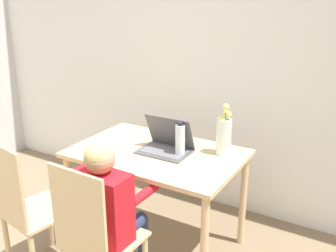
{
  "coord_description": "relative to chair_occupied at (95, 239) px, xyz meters",
  "views": [
    {
      "loc": [
        1.55,
        -0.74,
        1.84
      ],
      "look_at": [
        0.25,
        1.47,
        0.94
      ],
      "focal_mm": 42.0,
      "sensor_mm": 36.0,
      "label": 1
    }
  ],
  "objects": [
    {
      "name": "chair_spare",
      "position": [
        -0.59,
        0.02,
        0.0
      ],
      "size": [
        0.47,
        0.47,
        0.97
      ],
      "rotation": [
        0.0,
        0.0,
        2.96
      ],
      "color": "#D6B784",
      "rests_on": "ground_plane"
    },
    {
      "name": "dining_table",
      "position": [
        -0.03,
        0.72,
        0.17
      ],
      "size": [
        1.18,
        0.76,
        0.76
      ],
      "color": "#D6B784",
      "rests_on": "ground_plane"
    },
    {
      "name": "water_bottle",
      "position": [
        0.14,
        0.75,
        0.38
      ],
      "size": [
        0.07,
        0.07,
        0.24
      ],
      "color": "silver",
      "rests_on": "dining_table"
    },
    {
      "name": "wall_back",
      "position": [
        -0.23,
        1.54,
        0.76
      ],
      "size": [
        6.4,
        0.05,
        2.5
      ],
      "color": "white",
      "rests_on": "ground_plane"
    },
    {
      "name": "person_seated",
      "position": [
        0.0,
        0.12,
        0.17
      ],
      "size": [
        0.35,
        0.43,
        1.06
      ],
      "rotation": [
        0.0,
        0.0,
        3.11
      ],
      "color": "red",
      "rests_on": "ground_plane"
    },
    {
      "name": "chair_occupied",
      "position": [
        0.0,
        0.0,
        0.0
      ],
      "size": [
        0.41,
        0.41,
        0.97
      ],
      "rotation": [
        0.0,
        0.0,
        3.11
      ],
      "color": "#D6B784",
      "rests_on": "ground_plane"
    },
    {
      "name": "laptop",
      "position": [
        0.02,
        0.77,
        0.33
      ],
      "size": [
        0.35,
        0.26,
        0.25
      ],
      "rotation": [
        0.0,
        0.0,
        0.01
      ],
      "color": "#4C4C51",
      "rests_on": "dining_table"
    },
    {
      "name": "flower_vase",
      "position": [
        0.38,
        0.92,
        0.41
      ],
      "size": [
        0.1,
        0.1,
        0.37
      ],
      "color": "silver",
      "rests_on": "dining_table"
    }
  ]
}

